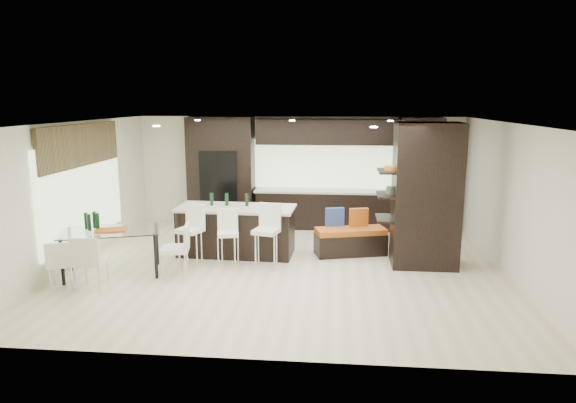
# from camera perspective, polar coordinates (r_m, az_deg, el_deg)

# --- Properties ---
(ground) EXTENTS (8.00, 8.00, 0.00)m
(ground) POSITION_cam_1_polar(r_m,az_deg,el_deg) (9.72, -0.34, -7.35)
(ground) COLOR beige
(ground) RESTS_ON ground
(back_wall) EXTENTS (8.00, 0.02, 2.70)m
(back_wall) POSITION_cam_1_polar(r_m,az_deg,el_deg) (12.82, 1.24, 3.38)
(back_wall) COLOR white
(back_wall) RESTS_ON ground
(left_wall) EXTENTS (0.02, 7.00, 2.70)m
(left_wall) POSITION_cam_1_polar(r_m,az_deg,el_deg) (10.56, -22.49, 0.84)
(left_wall) COLOR white
(left_wall) RESTS_ON ground
(right_wall) EXTENTS (0.02, 7.00, 2.70)m
(right_wall) POSITION_cam_1_polar(r_m,az_deg,el_deg) (9.82, 23.55, 0.04)
(right_wall) COLOR white
(right_wall) RESTS_ON ground
(ceiling) EXTENTS (8.00, 7.00, 0.02)m
(ceiling) POSITION_cam_1_polar(r_m,az_deg,el_deg) (9.23, -0.36, 8.76)
(ceiling) COLOR white
(ceiling) RESTS_ON ground
(window_left) EXTENTS (0.04, 3.20, 1.90)m
(window_left) POSITION_cam_1_polar(r_m,az_deg,el_deg) (10.71, -21.81, 1.03)
(window_left) COLOR #B2D199
(window_left) RESTS_ON left_wall
(window_back) EXTENTS (3.40, 0.04, 1.20)m
(window_back) POSITION_cam_1_polar(r_m,az_deg,el_deg) (12.73, 3.93, 4.21)
(window_back) COLOR #B2D199
(window_back) RESTS_ON back_wall
(stone_accent) EXTENTS (0.08, 3.00, 0.80)m
(stone_accent) POSITION_cam_1_polar(r_m,az_deg,el_deg) (10.59, -22.02, 5.82)
(stone_accent) COLOR brown
(stone_accent) RESTS_ON left_wall
(ceiling_spots) EXTENTS (4.00, 3.00, 0.02)m
(ceiling_spots) POSITION_cam_1_polar(r_m,az_deg,el_deg) (9.47, -0.20, 8.70)
(ceiling_spots) COLOR white
(ceiling_spots) RESTS_ON ceiling
(back_cabinetry) EXTENTS (6.80, 0.68, 2.70)m
(back_cabinetry) POSITION_cam_1_polar(r_m,az_deg,el_deg) (12.47, 3.42, 3.14)
(back_cabinetry) COLOR black
(back_cabinetry) RESTS_ON ground
(refrigerator) EXTENTS (0.90, 0.68, 1.90)m
(refrigerator) POSITION_cam_1_polar(r_m,az_deg,el_deg) (12.79, -7.42, 1.46)
(refrigerator) COLOR black
(refrigerator) RESTS_ON ground
(partition_column) EXTENTS (1.20, 0.80, 2.70)m
(partition_column) POSITION_cam_1_polar(r_m,az_deg,el_deg) (9.87, 15.09, 0.64)
(partition_column) COLOR black
(partition_column) RESTS_ON ground
(kitchen_island) EXTENTS (2.40, 1.12, 0.98)m
(kitchen_island) POSITION_cam_1_polar(r_m,az_deg,el_deg) (10.49, -5.76, -3.22)
(kitchen_island) COLOR black
(kitchen_island) RESTS_ON ground
(stool_left) EXTENTS (0.54, 0.54, 0.94)m
(stool_left) POSITION_cam_1_polar(r_m,az_deg,el_deg) (9.90, -10.81, -4.36)
(stool_left) COLOR white
(stool_left) RESTS_ON ground
(stool_mid) EXTENTS (0.46, 0.46, 0.88)m
(stool_mid) POSITION_cam_1_polar(r_m,az_deg,el_deg) (9.74, -6.67, -4.69)
(stool_mid) COLOR white
(stool_mid) RESTS_ON ground
(stool_right) EXTENTS (0.52, 0.52, 0.97)m
(stool_right) POSITION_cam_1_polar(r_m,az_deg,el_deg) (9.59, -2.44, -4.59)
(stool_right) COLOR white
(stool_right) RESTS_ON ground
(bench) EXTENTS (1.51, 0.90, 0.55)m
(bench) POSITION_cam_1_polar(r_m,az_deg,el_deg) (10.53, 6.95, -4.42)
(bench) COLOR black
(bench) RESTS_ON ground
(floor_vase) EXTENTS (0.56, 0.56, 1.22)m
(floor_vase) POSITION_cam_1_polar(r_m,az_deg,el_deg) (10.11, 13.08, -3.32)
(floor_vase) COLOR #46523B
(floor_vase) RESTS_ON ground
(dining_table) EXTENTS (1.91, 1.44, 0.82)m
(dining_table) POSITION_cam_1_polar(r_m,az_deg,el_deg) (9.77, -18.94, -5.37)
(dining_table) COLOR white
(dining_table) RESTS_ON ground
(chair_near) EXTENTS (0.50, 0.50, 0.87)m
(chair_near) POSITION_cam_1_polar(r_m,az_deg,el_deg) (9.08, -21.00, -6.58)
(chair_near) COLOR white
(chair_near) RESTS_ON ground
(chair_far) EXTENTS (0.54, 0.54, 0.77)m
(chair_far) POSITION_cam_1_polar(r_m,az_deg,el_deg) (9.36, -23.83, -6.59)
(chair_far) COLOR white
(chair_far) RESTS_ON ground
(chair_end) EXTENTS (0.55, 0.55, 0.87)m
(chair_end) POSITION_cam_1_polar(r_m,az_deg,el_deg) (9.35, -12.42, -5.58)
(chair_end) COLOR white
(chair_end) RESTS_ON ground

